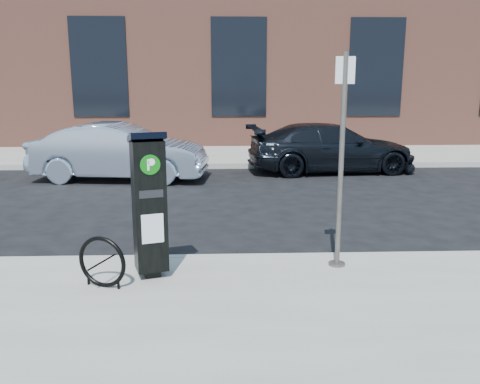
{
  "coord_description": "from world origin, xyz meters",
  "views": [
    {
      "loc": [
        -0.65,
        -6.84,
        2.59
      ],
      "look_at": [
        -0.38,
        0.5,
        0.96
      ],
      "focal_mm": 38.0,
      "sensor_mm": 36.0,
      "label": 1
    }
  ],
  "objects_px": {
    "bike_rack": "(102,262)",
    "car_dark": "(331,148)",
    "parking_kiosk": "(149,204)",
    "sign_pole": "(341,164)",
    "car_silver": "(120,152)"
  },
  "relations": [
    {
      "from": "parking_kiosk",
      "to": "sign_pole",
      "type": "relative_size",
      "value": 0.66
    },
    {
      "from": "parking_kiosk",
      "to": "bike_rack",
      "type": "relative_size",
      "value": 2.89
    },
    {
      "from": "sign_pole",
      "to": "car_dark",
      "type": "distance_m",
      "value": 8.05
    },
    {
      "from": "bike_rack",
      "to": "car_dark",
      "type": "xyz_separation_m",
      "value": [
        4.56,
        8.47,
        0.23
      ]
    },
    {
      "from": "bike_rack",
      "to": "car_silver",
      "type": "bearing_deg",
      "value": 120.03
    },
    {
      "from": "bike_rack",
      "to": "car_dark",
      "type": "distance_m",
      "value": 9.62
    },
    {
      "from": "sign_pole",
      "to": "car_silver",
      "type": "distance_m",
      "value": 8.07
    },
    {
      "from": "parking_kiosk",
      "to": "bike_rack",
      "type": "height_order",
      "value": "parking_kiosk"
    },
    {
      "from": "bike_rack",
      "to": "car_dark",
      "type": "relative_size",
      "value": 0.13
    },
    {
      "from": "parking_kiosk",
      "to": "sign_pole",
      "type": "xyz_separation_m",
      "value": [
        2.43,
        0.29,
        0.43
      ]
    },
    {
      "from": "parking_kiosk",
      "to": "bike_rack",
      "type": "bearing_deg",
      "value": -166.43
    },
    {
      "from": "car_dark",
      "to": "sign_pole",
      "type": "bearing_deg",
      "value": 163.37
    },
    {
      "from": "bike_rack",
      "to": "car_dark",
      "type": "bearing_deg",
      "value": 82.44
    },
    {
      "from": "parking_kiosk",
      "to": "bike_rack",
      "type": "distance_m",
      "value": 0.89
    },
    {
      "from": "parking_kiosk",
      "to": "car_dark",
      "type": "height_order",
      "value": "parking_kiosk"
    }
  ]
}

